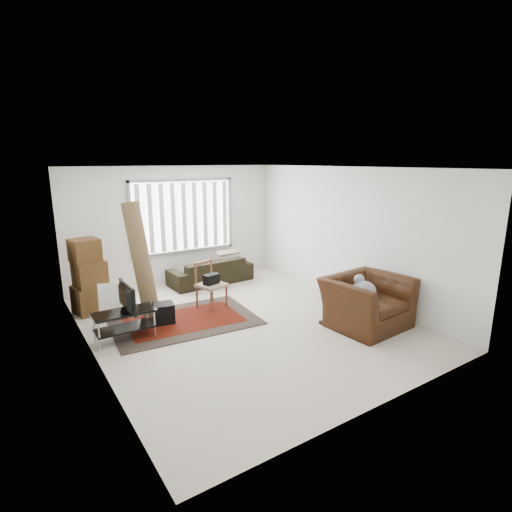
% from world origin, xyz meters
% --- Properties ---
extents(room, '(6.00, 6.02, 2.71)m').
position_xyz_m(room, '(0.03, 0.51, 1.76)').
color(room, beige).
rests_on(room, ground).
extents(persian_rug, '(2.64, 1.88, 0.02)m').
position_xyz_m(persian_rug, '(-0.85, 0.63, 0.01)').
color(persian_rug, black).
rests_on(persian_rug, ground).
extents(tv_stand, '(0.96, 0.43, 0.48)m').
position_xyz_m(tv_stand, '(-1.95, 0.46, 0.35)').
color(tv_stand, black).
rests_on(tv_stand, ground).
extents(tv, '(0.10, 0.78, 0.45)m').
position_xyz_m(tv, '(-1.95, 0.46, 0.70)').
color(tv, black).
rests_on(tv, tv_stand).
extents(subwoofer, '(0.41, 0.41, 0.34)m').
position_xyz_m(subwoofer, '(-1.19, 0.75, 0.19)').
color(subwoofer, black).
rests_on(subwoofer, persian_rug).
extents(moving_boxes, '(0.67, 0.62, 1.42)m').
position_xyz_m(moving_boxes, '(-2.15, 2.02, 0.66)').
color(moving_boxes, '#55391B').
rests_on(moving_boxes, ground).
extents(white_flatpack, '(0.56, 0.35, 0.66)m').
position_xyz_m(white_flatpack, '(-1.86, 1.47, 0.33)').
color(white_flatpack, silver).
rests_on(white_flatpack, ground).
extents(rolled_rug, '(0.60, 0.74, 2.13)m').
position_xyz_m(rolled_rug, '(-1.36, 1.29, 1.07)').
color(rolled_rug, brown).
rests_on(rolled_rug, ground).
extents(sofa, '(2.00, 0.94, 0.76)m').
position_xyz_m(sofa, '(0.60, 2.45, 0.38)').
color(sofa, black).
rests_on(sofa, ground).
extents(side_chair, '(0.60, 0.60, 0.90)m').
position_xyz_m(side_chair, '(-0.12, 1.01, 0.50)').
color(side_chair, '#826C55').
rests_on(side_chair, ground).
extents(armchair, '(1.41, 1.25, 0.99)m').
position_xyz_m(armchair, '(1.72, -1.29, 0.50)').
color(armchair, '#33190A').
rests_on(armchair, ground).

